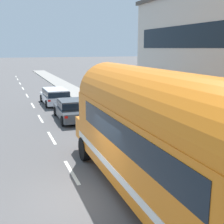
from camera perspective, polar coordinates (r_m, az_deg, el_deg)
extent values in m
plane|color=#565454|center=(9.84, -4.79, -16.37)|extent=(300.00, 300.00, 0.00)
cube|color=silver|center=(11.81, -7.81, -11.36)|extent=(0.14, 2.40, 0.01)
cube|color=silver|center=(16.21, -11.55, -4.88)|extent=(0.14, 2.40, 0.01)
cube|color=silver|center=(20.69, -13.61, -1.25)|extent=(0.14, 2.40, 0.01)
cube|color=silver|center=(25.63, -15.02, 1.24)|extent=(0.14, 2.40, 0.01)
cube|color=silver|center=(31.11, -16.05, 3.06)|extent=(0.14, 2.40, 0.01)
cube|color=silver|center=(36.83, -16.79, 4.37)|extent=(0.14, 2.40, 0.01)
cube|color=silver|center=(42.19, -17.31, 5.28)|extent=(0.14, 2.40, 0.01)
cube|color=silver|center=(48.08, -17.74, 6.04)|extent=(0.14, 2.40, 0.01)
cube|color=silver|center=(52.70, -18.02, 6.52)|extent=(0.14, 2.40, 0.01)
cube|color=silver|center=(21.75, -3.67, -0.28)|extent=(0.12, 80.00, 0.01)
cube|color=gray|center=(20.26, 1.11, -0.98)|extent=(2.32, 90.00, 0.15)
cube|color=orange|center=(8.98, 8.60, -7.13)|extent=(2.63, 9.32, 2.30)
cylinder|color=orange|center=(8.67, 8.84, 0.06)|extent=(2.58, 9.21, 2.45)
cube|color=orange|center=(13.85, -1.86, -2.97)|extent=(2.28, 1.33, 0.95)
cube|color=white|center=(9.22, 8.47, -10.94)|extent=(2.67, 9.36, 0.24)
cube|color=black|center=(8.55, 9.68, -3.94)|extent=(2.63, 7.52, 0.76)
cube|color=black|center=(13.00, -1.08, 2.01)|extent=(2.14, 0.13, 0.96)
cube|color=silver|center=(14.52, -2.69, -2.77)|extent=(0.90, 0.11, 0.56)
cylinder|color=black|center=(12.75, -5.43, -7.09)|extent=(0.27, 1.00, 1.00)
cylinder|color=black|center=(13.48, 4.31, -5.99)|extent=(0.27, 1.00, 1.00)
cube|color=#474C51|center=(19.97, -7.73, 0.02)|extent=(1.92, 4.42, 0.60)
cube|color=#474C51|center=(19.74, -7.70, 1.58)|extent=(1.67, 2.06, 0.55)
cube|color=black|center=(19.74, -7.70, 1.49)|extent=(1.74, 2.10, 0.43)
cube|color=red|center=(17.67, -8.82, -1.02)|extent=(0.20, 0.04, 0.14)
cube|color=red|center=(18.02, -3.84, -0.64)|extent=(0.20, 0.04, 0.14)
cylinder|color=black|center=(21.30, -10.84, 0.13)|extent=(0.21, 0.64, 0.64)
cylinder|color=black|center=(21.62, -6.24, 0.45)|extent=(0.21, 0.64, 0.64)
cylinder|color=black|center=(18.43, -9.44, -1.71)|extent=(0.21, 0.64, 0.64)
cylinder|color=black|center=(18.79, -4.17, -1.30)|extent=(0.21, 0.64, 0.64)
cube|color=white|center=(25.76, -10.98, 2.66)|extent=(1.95, 4.44, 0.60)
cube|color=white|center=(25.21, -10.84, 3.78)|extent=(1.73, 3.18, 0.55)
cube|color=black|center=(25.22, -10.83, 3.71)|extent=(1.79, 3.22, 0.43)
cube|color=red|center=(23.44, -12.01, 2.12)|extent=(0.20, 0.04, 0.14)
cube|color=red|center=(23.75, -8.07, 2.40)|extent=(0.20, 0.04, 0.14)
cylinder|color=black|center=(27.13, -13.42, 2.59)|extent=(0.21, 0.64, 0.64)
cylinder|color=black|center=(27.42, -9.66, 2.85)|extent=(0.21, 0.64, 0.64)
cylinder|color=black|center=(24.19, -12.43, 1.50)|extent=(0.21, 0.64, 0.64)
cylinder|color=black|center=(24.52, -8.24, 1.80)|extent=(0.21, 0.64, 0.64)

